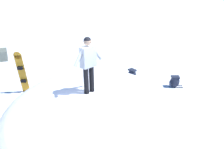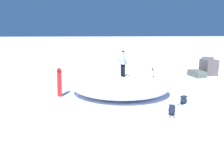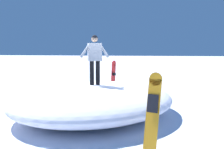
% 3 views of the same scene
% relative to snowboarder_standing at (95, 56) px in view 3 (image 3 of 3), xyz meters
% --- Properties ---
extents(ground, '(240.00, 240.00, 0.00)m').
position_rel_snowboarder_standing_xyz_m(ground, '(0.60, -0.44, -2.01)').
color(ground, white).
extents(snow_mound, '(6.91, 6.11, 1.05)m').
position_rel_snowboarder_standing_xyz_m(snow_mound, '(0.18, 0.07, -1.48)').
color(snow_mound, white).
rests_on(snow_mound, ground).
extents(snowboarder_standing, '(0.61, 0.87, 1.62)m').
position_rel_snowboarder_standing_xyz_m(snowboarder_standing, '(0.00, 0.00, 0.00)').
color(snowboarder_standing, black).
rests_on(snowboarder_standing, snow_mound).
extents(snowboard_primary_upright, '(0.42, 0.38, 1.70)m').
position_rel_snowboarder_standing_xyz_m(snowboard_primary_upright, '(-2.52, -2.18, -1.13)').
color(snowboard_primary_upright, orange).
rests_on(snowboard_primary_upright, ground).
extents(snowboard_secondary_upright, '(0.32, 0.23, 1.72)m').
position_rel_snowboarder_standing_xyz_m(snowboard_secondary_upright, '(3.80, 0.41, -1.12)').
color(snowboard_secondary_upright, red).
rests_on(snowboard_secondary_upright, ground).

